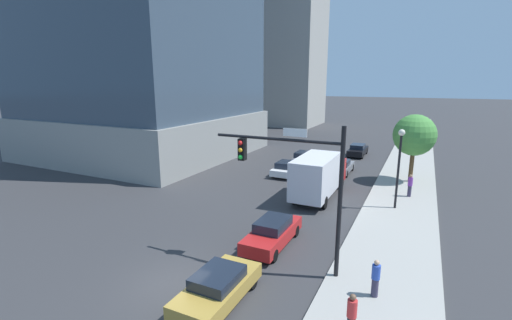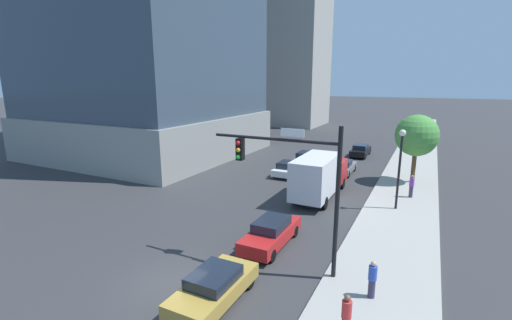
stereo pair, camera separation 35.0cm
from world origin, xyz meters
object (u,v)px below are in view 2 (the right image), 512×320
Objects in this scene: street_tree at (417,136)px; car_black at (361,150)px; construction_building at (286,46)px; car_gold at (214,287)px; pedestrian_purple_shirt at (411,186)px; car_red at (271,233)px; box_truck at (319,175)px; traffic_light_pole at (294,173)px; street_lamp at (400,157)px; car_white at (289,168)px; car_gray at (343,167)px; car_silver at (308,157)px; pedestrian_red_shirt at (346,317)px; pedestrian_blue_shirt at (372,279)px.

street_tree is 1.25× the size of car_black.
car_gold is at bearing -70.50° from construction_building.
car_gold is 18.50m from pedestrian_purple_shirt.
car_red is 0.61× the size of box_truck.
traffic_light_pole reaches higher than street_lamp.
construction_building reaches higher than car_white.
box_truck reaches higher than car_black.
car_gray is (-5.59, 8.30, -3.11)m from street_lamp.
car_gray is at bearing -31.32° from car_silver.
street_lamp is 10.48m from car_gray.
street_tree is 3.52× the size of pedestrian_red_shirt.
car_gray is at bearing 123.94° from street_lamp.
street_lamp is at bearing -47.60° from car_silver.
pedestrian_blue_shirt reaches higher than car_gray.
car_red is 2.84× the size of pedestrian_red_shirt.
car_red is 7.62m from pedestrian_red_shirt.
box_truck reaches higher than pedestrian_red_shirt.
traffic_light_pole is at bearing 63.45° from car_gold.
pedestrian_blue_shirt is at bearing -78.80° from car_black.
car_gray is 5.37m from car_white.
car_gray is 0.98× the size of car_white.
pedestrian_purple_shirt reaches higher than pedestrian_red_shirt.
car_red is (-5.59, -8.67, -3.05)m from street_lamp.
car_black is at bearing 90.00° from box_truck.
car_red is (20.46, -52.16, -14.99)m from construction_building.
traffic_light_pole is 18.65m from street_tree.
car_silver is at bearing 143.80° from pedestrian_purple_shirt.
car_gold is 31.69m from car_black.
car_black reaches higher than car_gray.
pedestrian_blue_shirt is at bearing -89.48° from street_lamp.
car_white is at bearing -67.27° from construction_building.
street_lamp is at bearing 88.72° from pedestrian_red_shirt.
car_red is at bearing -90.00° from box_truck.
car_gray is 2.42× the size of pedestrian_purple_shirt.
street_tree reaches higher than car_gold.
car_white is at bearing -167.82° from street_tree.
pedestrian_purple_shirt is at bearing 61.61° from car_red.
pedestrian_purple_shirt is at bearing -66.06° from car_black.
construction_building is 62.51m from pedestrian_blue_shirt.
pedestrian_red_shirt reaches higher than car_black.
car_silver is 11.74m from box_truck.
box_truck is 4.52× the size of pedestrian_purple_shirt.
car_gray is 0.54× the size of box_truck.
street_tree reaches higher than pedestrian_blue_shirt.
pedestrian_blue_shirt is (5.69, -11.56, -0.87)m from box_truck.
car_silver is at bearing 106.54° from traffic_light_pole.
car_gray is at bearing 90.00° from car_gold.
traffic_light_pole reaches higher than box_truck.
pedestrian_red_shirt is 2.88m from pedestrian_blue_shirt.
car_red is 1.10× the size of car_gold.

